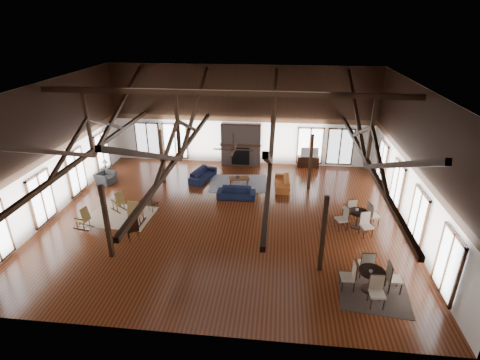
# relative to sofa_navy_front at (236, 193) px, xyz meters

# --- Properties ---
(floor) EXTENTS (16.00, 16.00, 0.00)m
(floor) POSITION_rel_sofa_navy_front_xyz_m (-0.25, -1.98, -0.28)
(floor) COLOR #5A2B12
(floor) RESTS_ON ground
(ceiling) EXTENTS (16.00, 14.00, 0.02)m
(ceiling) POSITION_rel_sofa_navy_front_xyz_m (-0.25, -1.98, 5.72)
(ceiling) COLOR black
(ceiling) RESTS_ON wall_back
(wall_back) EXTENTS (16.00, 0.02, 6.00)m
(wall_back) POSITION_rel_sofa_navy_front_xyz_m (-0.25, 5.02, 2.72)
(wall_back) COLOR silver
(wall_back) RESTS_ON floor
(wall_front) EXTENTS (16.00, 0.02, 6.00)m
(wall_front) POSITION_rel_sofa_navy_front_xyz_m (-0.25, -8.98, 2.72)
(wall_front) COLOR silver
(wall_front) RESTS_ON floor
(wall_left) EXTENTS (0.02, 14.00, 6.00)m
(wall_left) POSITION_rel_sofa_navy_front_xyz_m (-8.25, -1.98, 2.72)
(wall_left) COLOR silver
(wall_left) RESTS_ON floor
(wall_right) EXTENTS (0.02, 14.00, 6.00)m
(wall_right) POSITION_rel_sofa_navy_front_xyz_m (7.75, -1.98, 2.72)
(wall_right) COLOR silver
(wall_right) RESTS_ON floor
(roof_truss) EXTENTS (15.60, 14.07, 3.14)m
(roof_truss) POSITION_rel_sofa_navy_front_xyz_m (-0.25, -1.98, 3.74)
(roof_truss) COLOR black
(roof_truss) RESTS_ON wall_back
(post_grid) EXTENTS (8.16, 7.16, 3.05)m
(post_grid) POSITION_rel_sofa_navy_front_xyz_m (-0.25, -1.98, 1.24)
(post_grid) COLOR black
(post_grid) RESTS_ON floor
(fireplace) EXTENTS (2.50, 0.69, 2.60)m
(fireplace) POSITION_rel_sofa_navy_front_xyz_m (-0.25, 4.69, 1.00)
(fireplace) COLOR #77625A
(fireplace) RESTS_ON floor
(ceiling_fan) EXTENTS (1.60, 1.60, 0.75)m
(ceiling_fan) POSITION_rel_sofa_navy_front_xyz_m (0.25, -2.98, 3.45)
(ceiling_fan) COLOR black
(ceiling_fan) RESTS_ON roof_truss
(sofa_navy_front) EXTENTS (1.95, 0.76, 0.57)m
(sofa_navy_front) POSITION_rel_sofa_navy_front_xyz_m (0.00, 0.00, 0.00)
(sofa_navy_front) COLOR #121A33
(sofa_navy_front) RESTS_ON floor
(sofa_navy_left) EXTENTS (2.20, 1.34, 0.60)m
(sofa_navy_left) POSITION_rel_sofa_navy_front_xyz_m (-2.16, 2.12, 0.02)
(sofa_navy_left) COLOR black
(sofa_navy_left) RESTS_ON floor
(sofa_orange) EXTENTS (1.99, 0.83, 0.57)m
(sofa_orange) POSITION_rel_sofa_navy_front_xyz_m (2.33, 1.56, 0.00)
(sofa_orange) COLOR #A3511F
(sofa_orange) RESTS_ON floor
(coffee_table) EXTENTS (1.20, 0.79, 0.42)m
(coffee_table) POSITION_rel_sofa_navy_front_xyz_m (-0.02, 1.61, 0.08)
(coffee_table) COLOR brown
(coffee_table) RESTS_ON floor
(vase) EXTENTS (0.24, 0.24, 0.21)m
(vase) POSITION_rel_sofa_navy_front_xyz_m (-0.09, 1.54, 0.24)
(vase) COLOR #B2B2B2
(vase) RESTS_ON coffee_table
(armchair) EXTENTS (1.17, 1.08, 0.64)m
(armchair) POSITION_rel_sofa_navy_front_xyz_m (-7.45, 1.05, 0.04)
(armchair) COLOR #2F2F31
(armchair) RESTS_ON floor
(side_table_lamp) EXTENTS (0.45, 0.45, 1.15)m
(side_table_lamp) POSITION_rel_sofa_navy_front_xyz_m (-7.77, 1.86, 0.15)
(side_table_lamp) COLOR black
(side_table_lamp) RESTS_ON floor
(rocking_chair_a) EXTENTS (0.88, 0.79, 1.01)m
(rocking_chair_a) POSITION_rel_sofa_navy_front_xyz_m (-5.41, -1.91, 0.19)
(rocking_chair_a) COLOR olive
(rocking_chair_a) RESTS_ON floor
(rocking_chair_b) EXTENTS (0.54, 0.94, 1.20)m
(rocking_chair_b) POSITION_rel_sofa_navy_front_xyz_m (-4.17, -3.07, 0.28)
(rocking_chair_b) COLOR olive
(rocking_chair_b) RESTS_ON floor
(rocking_chair_c) EXTENTS (0.87, 0.59, 1.02)m
(rocking_chair_c) POSITION_rel_sofa_navy_front_xyz_m (-6.29, -3.62, 0.20)
(rocking_chair_c) COLOR olive
(rocking_chair_c) RESTS_ON floor
(side_chair_a) EXTENTS (0.54, 0.54, 0.91)m
(side_chair_a) POSITION_rel_sofa_navy_front_xyz_m (-3.85, -1.81, 0.24)
(side_chair_a) COLOR black
(side_chair_a) RESTS_ON floor
(side_chair_b) EXTENTS (0.64, 0.64, 1.10)m
(side_chair_b) POSITION_rel_sofa_navy_front_xyz_m (-3.79, -4.33, 0.35)
(side_chair_b) COLOR black
(side_chair_b) RESTS_ON floor
(cafe_table_near) EXTENTS (2.07, 2.07, 1.08)m
(cafe_table_near) POSITION_rel_sofa_navy_front_xyz_m (5.37, -6.39, 0.26)
(cafe_table_near) COLOR black
(cafe_table_near) RESTS_ON floor
(cafe_table_far) EXTENTS (2.07, 2.07, 1.06)m
(cafe_table_far) POSITION_rel_sofa_navy_front_xyz_m (5.65, -2.21, 0.25)
(cafe_table_far) COLOR black
(cafe_table_far) RESTS_ON floor
(cup_near) EXTENTS (0.14, 0.14, 0.09)m
(cup_near) POSITION_rel_sofa_navy_front_xyz_m (5.30, -6.47, 0.54)
(cup_near) COLOR #B2B2B2
(cup_near) RESTS_ON cafe_table_near
(cup_far) EXTENTS (0.17, 0.17, 0.10)m
(cup_far) POSITION_rel_sofa_navy_front_xyz_m (5.60, -2.14, 0.53)
(cup_far) COLOR #B2B2B2
(cup_far) RESTS_ON cafe_table_far
(tv_console) EXTENTS (1.30, 0.49, 0.65)m
(tv_console) POSITION_rel_sofa_navy_front_xyz_m (3.90, 4.77, 0.04)
(tv_console) COLOR black
(tv_console) RESTS_ON floor
(television) EXTENTS (1.07, 0.20, 0.61)m
(television) POSITION_rel_sofa_navy_front_xyz_m (3.93, 4.77, 0.67)
(television) COLOR #B2B2B2
(television) RESTS_ON tv_console
(rug_tan) EXTENTS (3.03, 2.45, 0.01)m
(rug_tan) POSITION_rel_sofa_navy_front_xyz_m (-5.15, -2.46, -0.28)
(rug_tan) COLOR tan
(rug_tan) RESTS_ON floor
(rug_navy) EXTENTS (3.45, 2.74, 0.01)m
(rug_navy) POSITION_rel_sofa_navy_front_xyz_m (-0.09, 1.80, -0.28)
(rug_navy) COLOR #181F45
(rug_navy) RESTS_ON floor
(rug_dark) EXTENTS (2.48, 2.29, 0.01)m
(rug_dark) POSITION_rel_sofa_navy_front_xyz_m (5.48, -6.59, -0.28)
(rug_dark) COLOR black
(rug_dark) RESTS_ON floor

